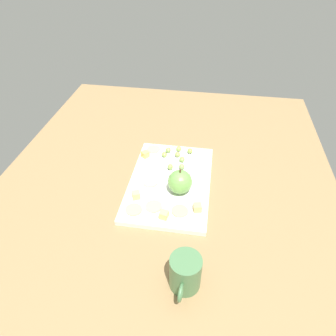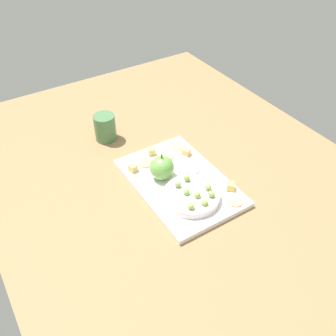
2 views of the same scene
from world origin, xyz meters
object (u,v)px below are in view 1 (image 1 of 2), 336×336
cup (185,273)px  grape_5 (182,167)px  grape_1 (178,154)px  cracker_1 (154,206)px  cheese_cube_3 (164,215)px  grape_7 (168,150)px  cheese_cube_1 (145,154)px  cheese_cube_2 (136,195)px  cracker_0 (150,182)px  cracker_3 (134,210)px  serving_dish (178,163)px  grape_3 (179,149)px  grape_6 (164,155)px  cracker_2 (180,211)px  grape_4 (182,159)px  grape_0 (190,151)px  cracker_4 (154,149)px  cheese_cube_0 (198,208)px  apple_whole (180,182)px  grape_2 (170,167)px

cup → grape_5: bearing=-171.9°
grape_1 → cup: size_ratio=0.19×
cracker_1 → grape_1: grape_1 is taller
cheese_cube_3 → grape_7: bearing=-173.5°
cheese_cube_1 → cheese_cube_2: same height
cracker_0 → cracker_3: size_ratio=1.00×
serving_dish → cheese_cube_1: size_ratio=7.14×
grape_3 → grape_6: size_ratio=1.00×
cracker_1 → cheese_cube_1: bearing=-162.0°
cracker_2 → grape_4: size_ratio=2.41×
cracker_0 → grape_0: size_ratio=2.41×
cracker_2 → cracker_3: bearing=-83.3°
cracker_2 → grape_1: 22.45cm
grape_7 → cup: cup is taller
serving_dish → cracker_1: size_ratio=3.32×
grape_0 → grape_3: (-0.74, -3.87, -0.07)cm
cracker_2 → grape_5: grape_5 is taller
cheese_cube_2 → cracker_0: (-6.99, 2.75, -0.88)cm
cracker_2 → cracker_1: bearing=-94.3°
serving_dish → cheese_cube_2: size_ratio=7.14×
cracker_4 → grape_1: 10.91cm
cracker_4 → grape_3: (2.01, 9.09, 2.69)cm
cheese_cube_0 → grape_1: 22.50cm
cheese_cube_1 → cracker_2: size_ratio=0.46×
cracker_2 → grape_7: grape_7 is taller
grape_0 → cracker_2: bearing=-0.5°
cheese_cube_2 → cheese_cube_1: bearing=-175.4°
cracker_3 → grape_5: bearing=147.1°
cracker_3 → grape_6: grape_6 is taller
cheese_cube_3 → grape_1: size_ratio=1.12×
grape_0 → grape_6: same height
serving_dish → cracker_0: bearing=-36.0°
cheese_cube_1 → grape_4: (3.25, 12.85, 1.86)cm
cheese_cube_2 → cheese_cube_3: 11.06cm
apple_whole → grape_5: 7.75cm
serving_dish → cup: 40.95cm
cheese_cube_2 → grape_3: bearing=156.6°
cup → grape_6: bearing=-164.5°
grape_5 → grape_6: 8.35cm
grape_0 → grape_3: size_ratio=1.00×
cheese_cube_3 → cracker_3: bearing=-98.9°
cheese_cube_3 → cracker_3: cheese_cube_3 is taller
grape_1 → grape_4: size_ratio=1.00×
grape_1 → cheese_cube_0: bearing=21.9°
cheese_cube_3 → grape_7: (-26.74, -3.03, 1.88)cm
cheese_cube_2 → grape_1: grape_1 is taller
apple_whole → grape_6: bearing=-152.6°
serving_dish → grape_2: size_ratio=7.99×
cheese_cube_3 → grape_6: grape_6 is taller
cheese_cube_0 → grape_2: grape_2 is taller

